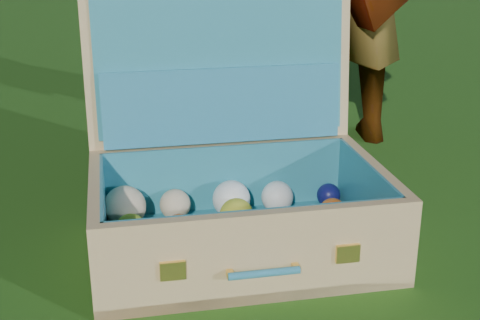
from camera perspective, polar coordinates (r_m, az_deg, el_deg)
name	(u,v)px	position (r m, az deg, el deg)	size (l,w,h in m)	color
ground	(298,271)	(1.52, 4.93, -9.45)	(60.00, 60.00, 0.00)	#215114
stray_ball	(140,250)	(1.54, -8.50, -7.60)	(0.08, 0.08, 0.08)	#386793
suitcase	(230,167)	(1.59, -0.89, -0.62)	(0.76, 0.65, 0.65)	#DDB477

